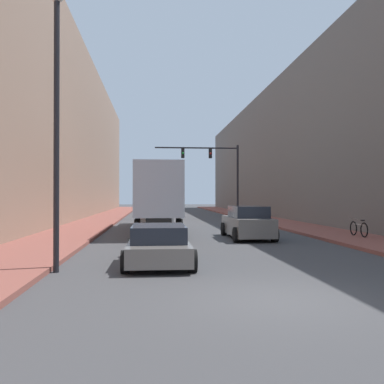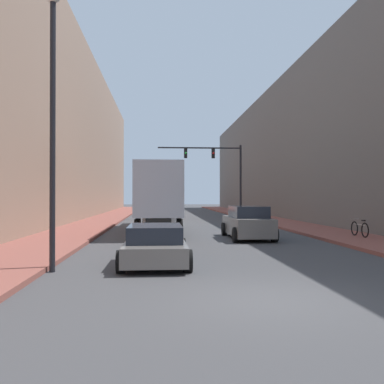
{
  "view_description": "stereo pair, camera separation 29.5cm",
  "coord_description": "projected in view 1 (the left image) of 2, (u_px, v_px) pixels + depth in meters",
  "views": [
    {
      "loc": [
        -2.59,
        -8.6,
        2.15
      ],
      "look_at": [
        -0.7,
        12.36,
        2.34
      ],
      "focal_mm": 40.0,
      "sensor_mm": 36.0,
      "label": 1
    },
    {
      "loc": [
        -2.29,
        -8.62,
        2.15
      ],
      "look_at": [
        -0.7,
        12.36,
        2.34
      ],
      "focal_mm": 40.0,
      "sensor_mm": 36.0,
      "label": 2
    }
  ],
  "objects": [
    {
      "name": "street_lamp",
      "position": [
        57.0,
        93.0,
        12.0
      ],
      "size": [
        0.44,
        0.44,
        8.05
      ],
      "color": "black",
      "rests_on": "ground"
    },
    {
      "name": "sidewalk_left",
      "position": [
        102.0,
        219.0,
        38.01
      ],
      "size": [
        3.37,
        80.0,
        0.15
      ],
      "color": "brown",
      "rests_on": "ground"
    },
    {
      "name": "suv_car",
      "position": [
        247.0,
        223.0,
        21.44
      ],
      "size": [
        2.06,
        4.78,
        1.64
      ],
      "color": "slate",
      "rests_on": "ground"
    },
    {
      "name": "sedan_car",
      "position": [
        158.0,
        245.0,
        13.5
      ],
      "size": [
        2.11,
        4.55,
        1.23
      ],
      "color": "slate",
      "rests_on": "ground"
    },
    {
      "name": "sidewalk_right",
      "position": [
        260.0,
        218.0,
        39.29
      ],
      "size": [
        3.37,
        80.0,
        0.15
      ],
      "color": "brown",
      "rests_on": "ground"
    },
    {
      "name": "building_right",
      "position": [
        309.0,
        148.0,
        39.77
      ],
      "size": [
        6.0,
        80.0,
        13.2
      ],
      "color": "#66605B",
      "rests_on": "ground"
    },
    {
      "name": "semi_truck",
      "position": [
        157.0,
        195.0,
        26.81
      ],
      "size": [
        2.42,
        13.85,
        3.85
      ],
      "color": "#B2B7C1",
      "rests_on": "ground"
    },
    {
      "name": "building_left",
      "position": [
        49.0,
        130.0,
        37.67
      ],
      "size": [
        6.0,
        80.0,
        15.99
      ],
      "color": "#997A66",
      "rests_on": "ground"
    },
    {
      "name": "parked_bicycle",
      "position": [
        359.0,
        229.0,
        21.01
      ],
      "size": [
        0.44,
        1.82,
        0.86
      ],
      "color": "black",
      "rests_on": "sidewalk_right"
    },
    {
      "name": "ground_plane",
      "position": [
        280.0,
        300.0,
        8.77
      ],
      "size": [
        200.0,
        200.0,
        0.0
      ],
      "primitive_type": "plane",
      "color": "#424244"
    },
    {
      "name": "traffic_signal_gantry",
      "position": [
        218.0,
        167.0,
        40.14
      ],
      "size": [
        7.88,
        0.35,
        6.94
      ],
      "color": "black",
      "rests_on": "ground"
    }
  ]
}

